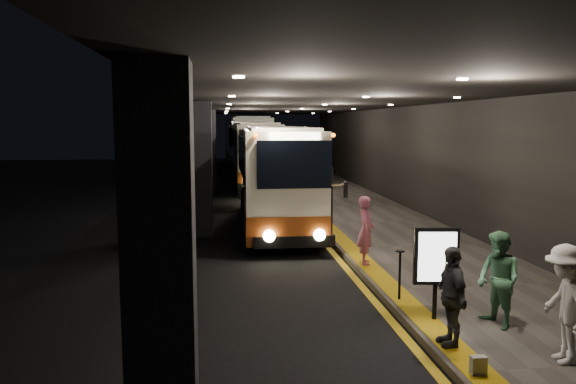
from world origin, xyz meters
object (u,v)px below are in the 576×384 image
passenger_boarding (366,230)px  coach_third (246,146)px  stanchion_post (400,275)px  coach_main (275,179)px  passenger_waiting_white (565,304)px  passenger_waiting_green (499,280)px  coach_second (254,156)px  bag_polka (450,293)px  bag_plain (478,366)px  passenger_waiting_grey (451,296)px  info_sign (436,258)px

passenger_boarding → coach_third: bearing=12.0°
stanchion_post → coach_main: bearing=99.5°
passenger_boarding → passenger_waiting_white: passenger_waiting_white is taller
passenger_boarding → passenger_waiting_green: bearing=-156.9°
coach_second → passenger_waiting_green: bearing=-83.9°
coach_second → bag_polka: (2.62, -23.33, -1.42)m
bag_plain → passenger_waiting_grey: bearing=88.2°
bag_polka → info_sign: size_ratio=0.20×
passenger_waiting_green → coach_second: bearing=174.0°
bag_plain → bag_polka: bearing=73.9°
coach_third → info_sign: (1.96, -33.95, -0.66)m
passenger_waiting_green → info_sign: size_ratio=1.00×
passenger_boarding → passenger_waiting_green: 4.73m
coach_third → stanchion_post: (1.69, -32.75, -1.30)m
passenger_boarding → bag_polka: 3.34m
passenger_waiting_white → bag_polka: (-0.51, 2.96, -0.72)m
coach_second → bag_polka: 23.52m
coach_second → coach_third: bearing=89.9°
coach_second → bag_plain: size_ratio=42.29×
passenger_waiting_grey → bag_plain: 1.28m
coach_third → passenger_boarding: coach_third is taller
info_sign → passenger_waiting_white: bearing=-51.3°
coach_third → passenger_waiting_white: bearing=-87.1°
coach_main → passenger_boarding: 6.91m
bag_polka → coach_third: bearing=94.6°
coach_main → passenger_waiting_green: 11.63m
coach_main → info_sign: size_ratio=6.61×
passenger_boarding → bag_polka: bearing=-154.7°
passenger_waiting_white → passenger_waiting_grey: size_ratio=1.10×
bag_plain → info_sign: 2.47m
stanchion_post → passenger_waiting_white: bearing=-64.6°
coach_second → stanchion_post: size_ratio=11.52×
coach_second → stanchion_post: coach_second is taller
info_sign → bag_plain: bearing=-88.9°
passenger_waiting_green → bag_polka: passenger_waiting_green is taller
coach_main → info_sign: 10.97m
coach_third → passenger_waiting_green: size_ratio=7.72×
coach_second → info_sign: size_ratio=6.83×
passenger_waiting_grey → info_sign: info_sign is taller
passenger_boarding → bag_polka: size_ratio=5.11×
coach_third → stanchion_post: bearing=-89.2°
passenger_waiting_green → passenger_waiting_grey: 1.34m
info_sign → coach_second: bearing=101.2°
coach_main → passenger_waiting_white: bearing=-74.8°
bag_plain → coach_third: bearing=92.7°
coach_second → passenger_boarding: bearing=-85.7°
passenger_waiting_green → bag_plain: bearing=-46.0°
coach_second → bag_plain: 26.66m
passenger_waiting_green → info_sign: info_sign is taller
coach_third → passenger_waiting_white: (3.19, -35.91, -0.91)m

